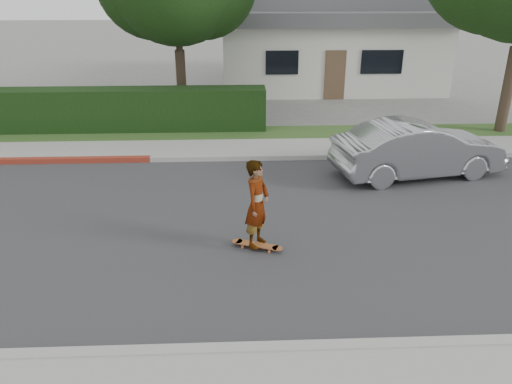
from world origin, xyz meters
TOP-DOWN VIEW (x-y plane):
  - ground at (0.00, 0.00)m, footprint 120.00×120.00m
  - road at (0.00, 0.00)m, footprint 60.00×8.00m
  - curb_far at (0.00, 4.10)m, footprint 60.00×0.20m
  - sidewalk_far at (0.00, 5.00)m, footprint 60.00×1.60m
  - planting_strip at (0.00, 6.60)m, footprint 60.00×1.60m
  - hedge at (-3.00, 7.20)m, footprint 15.00×1.00m
  - house at (8.00, 16.00)m, footprint 10.60×8.60m
  - skateboard at (3.85, -1.12)m, footprint 1.03×0.57m
  - skateboarder at (3.85, -1.12)m, footprint 0.66×0.75m
  - car_silver at (8.27, 2.70)m, footprint 4.68×2.39m

SIDE VIEW (x-z plane):
  - ground at x=0.00m, z-range 0.00..0.00m
  - road at x=0.00m, z-range 0.00..0.01m
  - planting_strip at x=0.00m, z-range 0.00..0.10m
  - sidewalk_far at x=0.00m, z-range 0.00..0.12m
  - curb_far at x=0.00m, z-range 0.00..0.15m
  - skateboard at x=3.85m, z-range 0.04..0.14m
  - car_silver at x=8.27m, z-range 0.00..1.47m
  - hedge at x=-3.00m, z-range 0.00..1.50m
  - skateboarder at x=3.85m, z-range 0.10..1.84m
  - house at x=8.00m, z-range -0.05..4.25m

